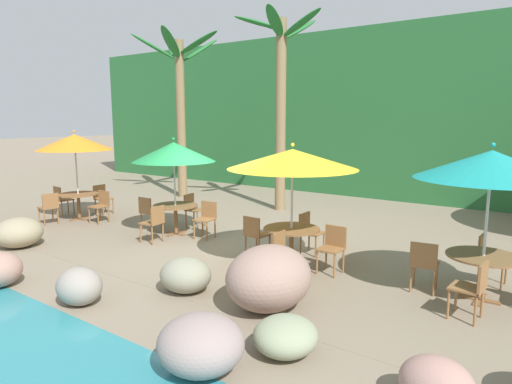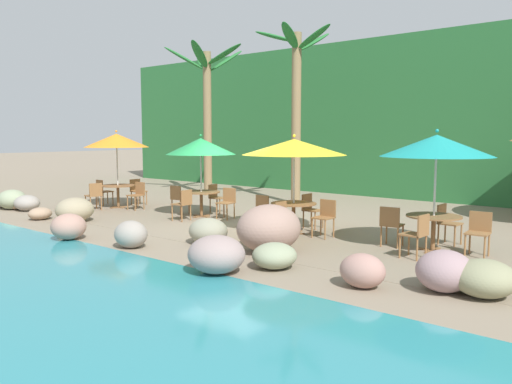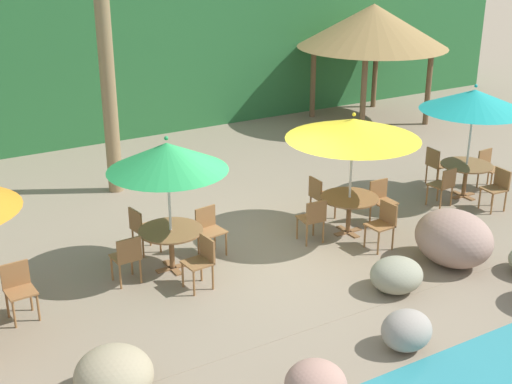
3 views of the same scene
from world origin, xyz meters
TOP-DOWN VIEW (x-y plane):
  - ground_plane at (0.00, 0.00)m, footprint 120.00×120.00m
  - terrace_deck at (0.00, 0.00)m, footprint 18.00×5.20m
  - foliage_backdrop at (0.00, 9.00)m, footprint 28.00×2.40m
  - rock_seawall at (0.45, -2.74)m, footprint 15.77×3.07m
  - umbrella_orange at (-5.04, -0.22)m, footprint 2.06×2.06m
  - dining_table_orange at (-5.04, -0.22)m, footprint 1.10×1.10m
  - chair_orange_seaward at (-4.20, -0.08)m, footprint 0.45×0.45m
  - chair_orange_inland at (-5.15, 0.63)m, footprint 0.43×0.43m
  - chair_orange_left at (-5.90, -0.23)m, footprint 0.46×0.47m
  - chair_orange_right at (-5.08, -1.08)m, footprint 0.48×0.48m
  - umbrella_green at (-1.59, 0.19)m, footprint 2.01×2.01m
  - dining_table_green at (-1.59, 0.19)m, footprint 1.10×1.10m
  - chair_green_seaward at (-0.76, 0.40)m, footprint 0.48×0.48m
  - chair_green_inland at (-1.80, 1.02)m, footprint 0.48×0.48m
  - chair_green_left at (-2.43, 0.06)m, footprint 0.44×0.45m
  - chair_green_right at (-1.42, -0.65)m, footprint 0.46×0.46m
  - umbrella_yellow at (1.94, -0.16)m, footprint 2.49×2.49m
  - dining_table_yellow at (1.94, -0.16)m, footprint 1.10×1.10m
  - chair_yellow_seaward at (2.80, -0.09)m, footprint 0.43×0.44m
  - chair_yellow_inland at (1.86, 0.69)m, footprint 0.43×0.42m
  - chair_yellow_left at (1.09, -0.19)m, footprint 0.45×0.46m
  - chair_yellow_right at (2.08, -1.01)m, footprint 0.45×0.44m
  - umbrella_teal at (5.28, 0.06)m, footprint 2.24×2.24m
  - dining_table_teal at (5.28, 0.06)m, footprint 1.10×1.10m
  - chair_teal_seaward at (6.12, 0.20)m, footprint 0.45×0.45m
  - chair_teal_inland at (5.24, 0.91)m, footprint 0.45×0.44m
  - chair_teal_left at (4.45, -0.14)m, footprint 0.47×0.48m
  - chair_teal_right at (5.30, -0.79)m, footprint 0.46×0.45m
  - palm_tree_nearest at (-5.32, 4.22)m, footprint 3.20×3.22m
  - palm_tree_second at (-1.13, 4.27)m, footprint 2.67×2.71m

SIDE VIEW (x-z plane):
  - ground_plane at x=0.00m, z-range 0.00..0.00m
  - terrace_deck at x=0.00m, z-range 0.00..0.01m
  - rock_seawall at x=0.45m, z-range -0.15..0.82m
  - chair_orange_seaward at x=-4.20m, z-range 0.08..0.95m
  - chair_orange_inland at x=-5.15m, z-range 0.08..0.95m
  - chair_orange_left at x=-5.90m, z-range 0.08..0.95m
  - chair_orange_right at x=-5.08m, z-range 0.08..0.95m
  - chair_green_seaward at x=-0.76m, z-range 0.08..0.95m
  - chair_green_inland at x=-1.80m, z-range 0.08..0.95m
  - chair_green_left at x=-2.43m, z-range 0.08..0.95m
  - chair_green_right at x=-1.42m, z-range 0.08..0.95m
  - chair_yellow_seaward at x=2.80m, z-range 0.08..0.95m
  - chair_yellow_inland at x=1.86m, z-range 0.08..0.95m
  - chair_yellow_left at x=1.09m, z-range 0.08..0.95m
  - chair_yellow_right at x=2.08m, z-range 0.08..0.95m
  - chair_teal_seaward at x=6.12m, z-range 0.08..0.95m
  - chair_teal_inland at x=5.24m, z-range 0.08..0.95m
  - chair_teal_left at x=4.45m, z-range 0.08..0.95m
  - chair_teal_right at x=5.30m, z-range 0.08..0.95m
  - dining_table_orange at x=-5.04m, z-range 0.24..0.98m
  - dining_table_green at x=-1.59m, z-range 0.24..0.98m
  - dining_table_yellow at x=1.94m, z-range 0.24..0.98m
  - dining_table_teal at x=5.28m, z-range 0.24..0.98m
  - umbrella_green at x=-1.59m, z-range 0.85..3.24m
  - umbrella_yellow at x=1.94m, z-range 0.89..3.27m
  - umbrella_teal at x=5.28m, z-range 0.91..3.39m
  - umbrella_orange at x=-5.04m, z-range 0.93..3.45m
  - foliage_backdrop at x=0.00m, z-range 0.00..6.00m
  - palm_tree_nearest at x=-5.32m, z-range 0.90..6.69m
  - palm_tree_second at x=-1.13m, z-range 0.85..6.77m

